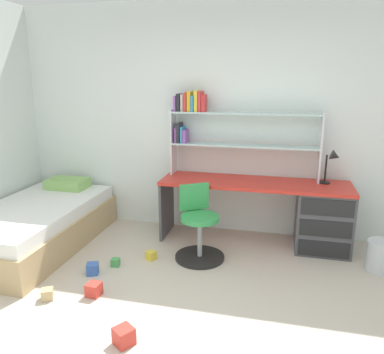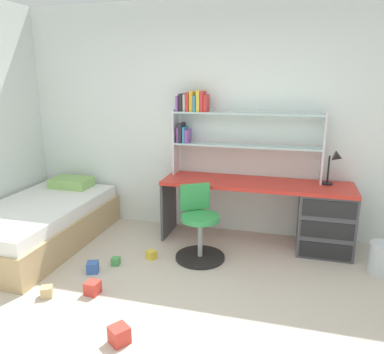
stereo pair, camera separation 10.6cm
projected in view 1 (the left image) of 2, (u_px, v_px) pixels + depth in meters
ground_plane at (177, 347)px, 2.70m from camera, size 6.11×5.43×0.02m
room_shell at (90, 129)px, 3.74m from camera, size 6.11×5.43×2.71m
desk at (304, 213)px, 4.17m from camera, size 2.10×0.57×0.73m
bookshelf_hutch at (221, 125)px, 4.32m from camera, size 1.69×0.22×0.98m
desk_lamp at (333, 162)px, 4.05m from camera, size 0.20×0.17×0.38m
swivel_chair at (199, 231)px, 3.95m from camera, size 0.52×0.52×0.77m
bed_platform at (36, 225)px, 4.25m from camera, size 1.08×1.93×0.60m
waste_bin at (381, 256)px, 3.72m from camera, size 0.28×0.28×0.30m
toy_block_natural_0 at (47, 294)px, 3.25m from camera, size 0.13×0.13×0.09m
toy_block_yellow_1 at (151, 255)px, 3.96m from camera, size 0.12×0.12×0.09m
toy_block_blue_2 at (93, 269)px, 3.67m from camera, size 0.14×0.14×0.11m
toy_block_red_3 at (124, 336)px, 2.70m from camera, size 0.18×0.18×0.13m
toy_block_green_4 at (115, 262)px, 3.82m from camera, size 0.09×0.09×0.08m
toy_block_red_5 at (94, 289)px, 3.30m from camera, size 0.13×0.13×0.12m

